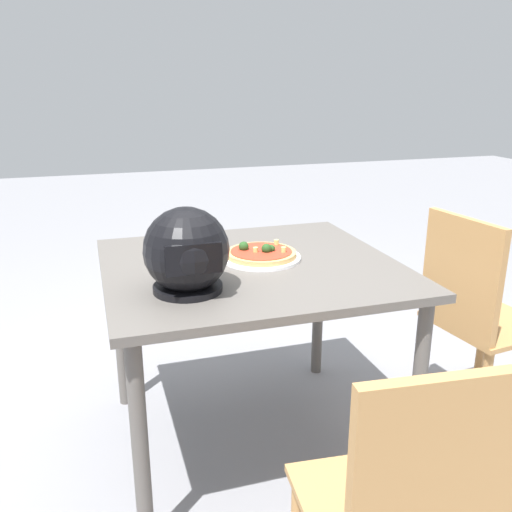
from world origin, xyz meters
The scene contains 6 objects.
ground_plane centered at (0.00, 0.00, 0.00)m, with size 14.00×14.00×0.00m, color gray.
dining_table centered at (0.00, 0.00, 0.66)m, with size 1.05×0.96×0.75m.
pizza_plate centered at (-0.05, -0.03, 0.76)m, with size 0.30×0.30×0.01m, color white.
pizza centered at (-0.05, -0.03, 0.77)m, with size 0.26×0.26×0.05m.
motorcycle_helmet centered at (0.27, 0.20, 0.88)m, with size 0.27×0.27×0.27m.
chair_side centered at (-0.89, 0.15, 0.51)m, with size 0.45×0.45×0.90m.
Camera 1 is at (0.54, 1.81, 1.38)m, focal length 38.48 mm.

